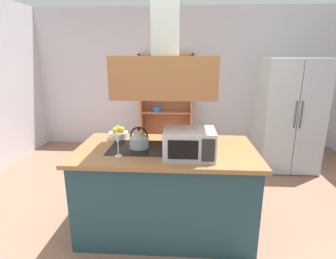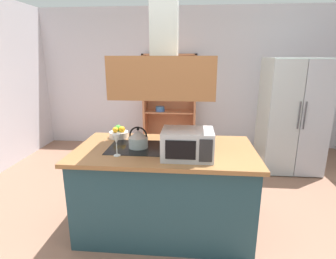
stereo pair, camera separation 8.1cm
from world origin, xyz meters
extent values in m
plane|color=#8C634F|center=(0.00, 0.00, 0.00)|extent=(7.80, 7.80, 0.00)
cube|color=silver|center=(0.00, 3.00, 1.35)|extent=(6.00, 0.12, 2.70)
cube|color=#21414D|center=(-0.19, 0.10, 0.43)|extent=(1.71, 0.91, 0.86)
cube|color=#97653A|center=(-0.19, 0.10, 0.88)|extent=(1.79, 0.99, 0.04)
cube|color=black|center=(-0.46, 0.10, 0.90)|extent=(0.60, 0.48, 0.00)
cube|color=#9F6339|center=(-0.19, 0.10, 1.62)|extent=(0.90, 0.70, 0.36)
cube|color=#B2BCB8|center=(-0.19, 0.10, 2.25)|extent=(0.24, 0.24, 0.90)
cube|color=#B3BEB6|center=(1.64, 1.87, 0.89)|extent=(0.90, 0.72, 1.77)
cube|color=#B3BABE|center=(1.42, 1.50, 0.89)|extent=(0.44, 0.03, 1.73)
cube|color=#B4B8C3|center=(1.87, 1.50, 0.89)|extent=(0.44, 0.03, 1.73)
cylinder|color=#4C4C51|center=(1.60, 1.47, 0.97)|extent=(0.02, 0.02, 0.40)
cylinder|color=#4C4C51|center=(1.68, 1.47, 0.97)|extent=(0.02, 0.02, 0.40)
cube|color=#BB714A|center=(-0.85, 2.74, 0.92)|extent=(0.04, 0.40, 1.84)
cube|color=#BB714A|center=(0.12, 2.74, 0.92)|extent=(0.04, 0.40, 1.84)
cube|color=#BB714A|center=(-0.36, 2.74, 1.82)|extent=(1.02, 0.40, 0.03)
cube|color=#BB714A|center=(-0.36, 2.74, 0.04)|extent=(1.02, 0.40, 0.08)
cube|color=#BB714A|center=(-0.36, 2.93, 0.92)|extent=(1.02, 0.02, 1.84)
cube|color=#BB714A|center=(-0.36, 2.74, 0.73)|extent=(0.94, 0.36, 0.02)
cube|color=#BB714A|center=(-0.36, 2.74, 1.19)|extent=(0.94, 0.36, 0.02)
cylinder|color=#385EA3|center=(-0.55, 2.69, 0.77)|extent=(0.18, 0.18, 0.05)
cylinder|color=teal|center=(-0.55, 2.69, 0.82)|extent=(0.17, 0.17, 0.05)
cylinder|color=silver|center=(-0.24, 2.70, 1.27)|extent=(0.01, 0.01, 0.12)
cone|color=silver|center=(-0.24, 2.70, 1.37)|extent=(0.07, 0.07, 0.08)
cylinder|color=silver|center=(-0.08, 2.70, 1.27)|extent=(0.01, 0.01, 0.12)
cone|color=silver|center=(-0.08, 2.70, 1.37)|extent=(0.07, 0.07, 0.08)
cylinder|color=#AEC2C3|center=(-0.46, 0.10, 0.96)|extent=(0.19, 0.19, 0.11)
cone|color=silver|center=(-0.46, 0.10, 1.04)|extent=(0.18, 0.18, 0.07)
sphere|color=black|center=(-0.46, 0.10, 1.09)|extent=(0.03, 0.03, 0.03)
torus|color=black|center=(-0.46, 0.10, 1.03)|extent=(0.18, 0.02, 0.18)
cube|color=tan|center=(0.10, 0.29, 0.91)|extent=(0.34, 0.24, 0.02)
cube|color=#B7BABF|center=(0.04, -0.12, 1.03)|extent=(0.46, 0.34, 0.26)
cube|color=black|center=(-0.02, -0.29, 1.03)|extent=(0.26, 0.01, 0.17)
cube|color=#262628|center=(0.19, -0.29, 1.03)|extent=(0.11, 0.01, 0.20)
cylinder|color=silver|center=(-0.61, -0.14, 0.90)|extent=(0.06, 0.06, 0.01)
cylinder|color=silver|center=(-0.61, -0.14, 0.96)|extent=(0.01, 0.01, 0.11)
cone|color=silver|center=(-0.61, -0.14, 1.06)|extent=(0.08, 0.08, 0.09)
cylinder|color=silver|center=(-0.75, 0.42, 0.94)|extent=(0.21, 0.21, 0.07)
sphere|color=gold|center=(-0.71, 0.41, 1.00)|extent=(0.07, 0.07, 0.07)
sphere|color=green|center=(-0.76, 0.46, 1.00)|extent=(0.08, 0.08, 0.08)
sphere|color=yellow|center=(-0.78, 0.39, 1.00)|extent=(0.06, 0.06, 0.06)
camera|label=1|loc=(-0.02, -2.42, 1.79)|focal=28.52mm
camera|label=2|loc=(0.07, -2.41, 1.79)|focal=28.52mm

